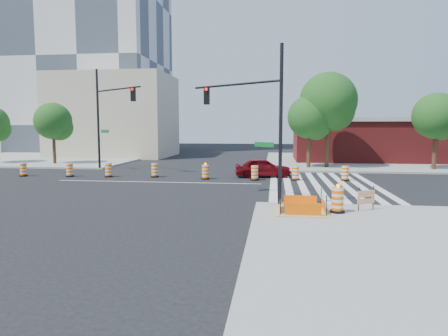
% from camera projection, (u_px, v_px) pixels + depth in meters
% --- Properties ---
extents(ground, '(120.00, 120.00, 0.00)m').
position_uv_depth(ground, '(157.00, 182.00, 26.85)').
color(ground, black).
rests_on(ground, ground).
extents(sidewalk_ne, '(22.00, 22.00, 0.15)m').
position_uv_depth(sidewalk_ne, '(371.00, 161.00, 42.33)').
color(sidewalk_ne, gray).
rests_on(sidewalk_ne, ground).
extents(sidewalk_nw, '(22.00, 22.00, 0.15)m').
position_uv_depth(sidewalk_nw, '(53.00, 158.00, 46.86)').
color(sidewalk_nw, gray).
rests_on(sidewalk_nw, ground).
extents(crosswalk_east, '(6.75, 13.50, 0.01)m').
position_uv_depth(crosswalk_east, '(323.00, 185.00, 25.47)').
color(crosswalk_east, silver).
rests_on(crosswalk_east, ground).
extents(lane_centerline, '(14.00, 0.12, 0.01)m').
position_uv_depth(lane_centerline, '(157.00, 182.00, 26.85)').
color(lane_centerline, silver).
rests_on(lane_centerline, ground).
extents(excavation_pit, '(2.20, 2.20, 0.90)m').
position_uv_depth(excavation_pit, '(302.00, 210.00, 16.81)').
color(excavation_pit, tan).
rests_on(excavation_pit, ground).
extents(tower_nw, '(28.00, 18.00, 45.00)m').
position_uv_depth(tower_nw, '(67.00, 3.00, 61.06)').
color(tower_nw, silver).
rests_on(tower_nw, ground).
extents(brick_storefront, '(16.50, 8.50, 4.60)m').
position_uv_depth(brick_storefront, '(372.00, 140.00, 42.10)').
color(brick_storefront, maroon).
rests_on(brick_storefront, ground).
extents(beige_midrise, '(14.00, 10.00, 10.00)m').
position_uv_depth(beige_midrise, '(114.00, 116.00, 49.54)').
color(beige_midrise, beige).
rests_on(beige_midrise, ground).
extents(red_coupe, '(4.34, 2.36, 1.40)m').
position_uv_depth(red_coupe, '(263.00, 168.00, 29.45)').
color(red_coupe, '#5D080C').
rests_on(red_coupe, ground).
extents(signal_pole_se, '(4.65, 3.18, 7.29)m').
position_uv_depth(signal_pole_se, '(254.00, 111.00, 19.08)').
color(signal_pole_se, black).
rests_on(signal_pole_se, ground).
extents(signal_pole_nw, '(5.24, 3.90, 8.45)m').
position_uv_depth(signal_pole_nw, '(109.00, 109.00, 33.02)').
color(signal_pole_nw, black).
rests_on(signal_pole_nw, ground).
extents(pit_drum, '(0.62, 0.62, 1.21)m').
position_uv_depth(pit_drum, '(338.00, 201.00, 16.65)').
color(pit_drum, black).
rests_on(pit_drum, ground).
extents(barricade, '(0.79, 0.47, 1.04)m').
position_uv_depth(barricade, '(366.00, 197.00, 17.05)').
color(barricade, '#FF6E05').
rests_on(barricade, ground).
extents(tree_north_b, '(3.53, 3.53, 6.01)m').
position_uv_depth(tree_north_b, '(54.00, 123.00, 38.46)').
color(tree_north_b, '#382314').
rests_on(tree_north_b, ground).
extents(tree_north_c, '(3.83, 3.80, 6.45)m').
position_uv_depth(tree_north_c, '(310.00, 120.00, 34.77)').
color(tree_north_c, '#382314').
rests_on(tree_north_c, ground).
extents(tree_north_d, '(4.96, 4.96, 8.43)m').
position_uv_depth(tree_north_d, '(329.00, 104.00, 34.73)').
color(tree_north_d, '#382314').
rests_on(tree_north_d, ground).
extents(tree_north_e, '(3.84, 3.83, 6.52)m').
position_uv_depth(tree_north_e, '(437.00, 119.00, 33.19)').
color(tree_north_e, '#382314').
rests_on(tree_north_e, ground).
extents(median_drum_0, '(0.60, 0.60, 1.02)m').
position_uv_depth(median_drum_0, '(23.00, 170.00, 29.95)').
color(median_drum_0, black).
rests_on(median_drum_0, ground).
extents(median_drum_1, '(0.60, 0.60, 1.02)m').
position_uv_depth(median_drum_1, '(70.00, 170.00, 29.69)').
color(median_drum_1, black).
rests_on(median_drum_1, ground).
extents(median_drum_2, '(0.60, 0.60, 1.02)m').
position_uv_depth(median_drum_2, '(109.00, 171.00, 29.51)').
color(median_drum_2, black).
rests_on(median_drum_2, ground).
extents(median_drum_3, '(0.60, 0.60, 1.02)m').
position_uv_depth(median_drum_3, '(155.00, 171.00, 29.38)').
color(median_drum_3, black).
rests_on(median_drum_3, ground).
extents(median_drum_4, '(0.60, 0.60, 1.18)m').
position_uv_depth(median_drum_4, '(205.00, 172.00, 28.25)').
color(median_drum_4, black).
rests_on(median_drum_4, ground).
extents(median_drum_5, '(0.60, 0.60, 1.02)m').
position_uv_depth(median_drum_5, '(255.00, 173.00, 27.72)').
color(median_drum_5, black).
rests_on(median_drum_5, ground).
extents(median_drum_6, '(0.60, 0.60, 1.02)m').
position_uv_depth(median_drum_6, '(296.00, 173.00, 27.68)').
color(median_drum_6, black).
rests_on(median_drum_6, ground).
extents(median_drum_7, '(0.60, 0.60, 1.02)m').
position_uv_depth(median_drum_7, '(345.00, 174.00, 27.49)').
color(median_drum_7, black).
rests_on(median_drum_7, ground).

